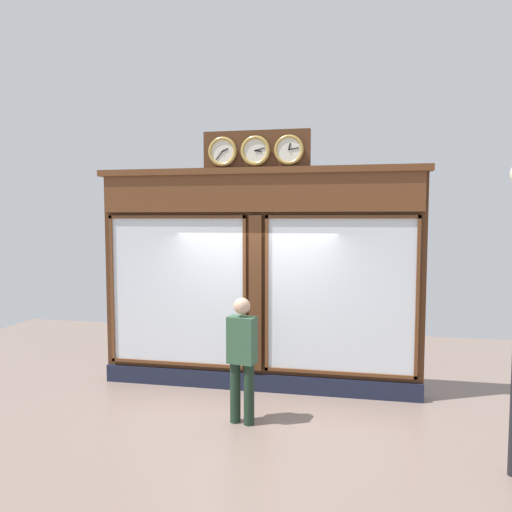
{
  "coord_description": "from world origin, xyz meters",
  "views": [
    {
      "loc": [
        -1.42,
        7.32,
        2.72
      ],
      "look_at": [
        0.0,
        0.0,
        2.14
      ],
      "focal_mm": 33.82,
      "sensor_mm": 36.0,
      "label": 1
    }
  ],
  "objects": [
    {
      "name": "pedestrian",
      "position": [
        -0.05,
        1.23,
        0.93
      ],
      "size": [
        0.4,
        0.29,
        1.69
      ],
      "color": "#1C2F21",
      "rests_on": "ground_plane"
    },
    {
      "name": "ground_plane",
      "position": [
        0.0,
        2.8,
        0.0
      ],
      "size": [
        14.0,
        14.0,
        0.0
      ],
      "primitive_type": "plane",
      "color": "#7A665B"
    },
    {
      "name": "shop_facade",
      "position": [
        0.0,
        -0.12,
        1.78
      ],
      "size": [
        5.17,
        0.42,
        4.07
      ],
      "color": "#4C2B16",
      "rests_on": "ground_plane"
    }
  ]
}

